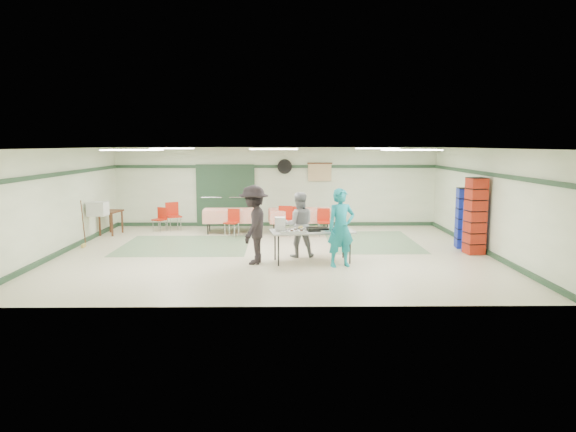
{
  "coord_description": "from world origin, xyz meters",
  "views": [
    {
      "loc": [
        0.21,
        -13.11,
        2.8
      ],
      "look_at": [
        0.36,
        -0.3,
        1.01
      ],
      "focal_mm": 32.0,
      "sensor_mm": 36.0,
      "label": 1
    }
  ],
  "objects_px": {
    "serving_table": "(312,232)",
    "chair_loose_b": "(161,217)",
    "dining_table_b": "(231,215)",
    "chair_c": "(324,219)",
    "chair_loose_a": "(173,213)",
    "crate_stack_blue_a": "(474,228)",
    "dining_table_a": "(300,215)",
    "crate_stack_red": "(475,216)",
    "volunteer_teal": "(341,228)",
    "crate_stack_blue_b": "(464,218)",
    "volunteer_grey": "(299,225)",
    "chair_b": "(285,218)",
    "chair_d": "(233,220)",
    "printer_table": "(111,215)",
    "broom": "(83,223)",
    "volunteer_dark": "(254,225)",
    "office_printer": "(98,209)",
    "chair_a": "(297,218)"
  },
  "relations": [
    {
      "from": "serving_table",
      "to": "chair_d",
      "type": "xyz_separation_m",
      "value": [
        -2.24,
        3.53,
        -0.21
      ]
    },
    {
      "from": "dining_table_b",
      "to": "chair_c",
      "type": "distance_m",
      "value": 2.96
    },
    {
      "from": "chair_c",
      "to": "broom",
      "type": "height_order",
      "value": "broom"
    },
    {
      "from": "chair_loose_a",
      "to": "volunteer_teal",
      "type": "bearing_deg",
      "value": -74.18
    },
    {
      "from": "chair_loose_b",
      "to": "office_printer",
      "type": "bearing_deg",
      "value": -106.76
    },
    {
      "from": "chair_loose_a",
      "to": "crate_stack_blue_a",
      "type": "relative_size",
      "value": 0.68
    },
    {
      "from": "chair_a",
      "to": "crate_stack_blue_a",
      "type": "distance_m",
      "value": 5.19
    },
    {
      "from": "printer_table",
      "to": "office_printer",
      "type": "xyz_separation_m",
      "value": [
        -0.0,
        -1.1,
        0.32
      ]
    },
    {
      "from": "volunteer_grey",
      "to": "volunteer_dark",
      "type": "bearing_deg",
      "value": 28.85
    },
    {
      "from": "dining_table_a",
      "to": "crate_stack_blue_a",
      "type": "relative_size",
      "value": 1.51
    },
    {
      "from": "volunteer_grey",
      "to": "chair_a",
      "type": "bearing_deg",
      "value": -95.9
    },
    {
      "from": "serving_table",
      "to": "crate_stack_red",
      "type": "xyz_separation_m",
      "value": [
        4.22,
        0.85,
        0.27
      ]
    },
    {
      "from": "chair_loose_a",
      "to": "chair_loose_b",
      "type": "relative_size",
      "value": 1.18
    },
    {
      "from": "dining_table_a",
      "to": "dining_table_b",
      "type": "bearing_deg",
      "value": 174.94
    },
    {
      "from": "serving_table",
      "to": "dining_table_b",
      "type": "xyz_separation_m",
      "value": [
        -2.33,
        4.1,
        -0.15
      ]
    },
    {
      "from": "chair_d",
      "to": "serving_table",
      "type": "bearing_deg",
      "value": -38.8
    },
    {
      "from": "volunteer_teal",
      "to": "chair_b",
      "type": "xyz_separation_m",
      "value": [
        -1.26,
        4.01,
        -0.34
      ]
    },
    {
      "from": "chair_d",
      "to": "broom",
      "type": "relative_size",
      "value": 0.65
    },
    {
      "from": "crate_stack_blue_a",
      "to": "printer_table",
      "type": "height_order",
      "value": "crate_stack_blue_a"
    },
    {
      "from": "chair_loose_a",
      "to": "crate_stack_blue_b",
      "type": "xyz_separation_m",
      "value": [
        8.51,
        -2.97,
        0.25
      ]
    },
    {
      "from": "volunteer_teal",
      "to": "chair_loose_a",
      "type": "height_order",
      "value": "volunteer_teal"
    },
    {
      "from": "volunteer_dark",
      "to": "chair_c",
      "type": "bearing_deg",
      "value": 160.83
    },
    {
      "from": "volunteer_teal",
      "to": "crate_stack_blue_b",
      "type": "distance_m",
      "value": 4.15
    },
    {
      "from": "volunteer_teal",
      "to": "office_printer",
      "type": "xyz_separation_m",
      "value": [
        -6.71,
        3.25,
        0.04
      ]
    },
    {
      "from": "volunteer_teal",
      "to": "office_printer",
      "type": "distance_m",
      "value": 7.46
    },
    {
      "from": "dining_table_a",
      "to": "volunteer_dark",
      "type": "bearing_deg",
      "value": -111.43
    },
    {
      "from": "crate_stack_blue_a",
      "to": "crate_stack_red",
      "type": "bearing_deg",
      "value": -90.0
    },
    {
      "from": "chair_c",
      "to": "crate_stack_blue_a",
      "type": "relative_size",
      "value": 0.62
    },
    {
      "from": "serving_table",
      "to": "chair_loose_b",
      "type": "xyz_separation_m",
      "value": [
        -4.64,
        4.37,
        -0.24
      ]
    },
    {
      "from": "chair_c",
      "to": "crate_stack_blue_b",
      "type": "distance_m",
      "value": 4.14
    },
    {
      "from": "dining_table_a",
      "to": "crate_stack_red",
      "type": "relative_size",
      "value": 1.04
    },
    {
      "from": "crate_stack_blue_a",
      "to": "office_printer",
      "type": "height_order",
      "value": "crate_stack_blue_a"
    },
    {
      "from": "chair_c",
      "to": "printer_table",
      "type": "distance_m",
      "value": 6.65
    },
    {
      "from": "dining_table_a",
      "to": "chair_loose_a",
      "type": "bearing_deg",
      "value": 168.35
    },
    {
      "from": "volunteer_grey",
      "to": "chair_b",
      "type": "distance_m",
      "value": 2.99
    },
    {
      "from": "chair_b",
      "to": "printer_table",
      "type": "bearing_deg",
      "value": -175.59
    },
    {
      "from": "chair_b",
      "to": "chair_loose_b",
      "type": "distance_m",
      "value": 4.1
    },
    {
      "from": "chair_b",
      "to": "crate_stack_red",
      "type": "xyz_separation_m",
      "value": [
        4.85,
        -2.69,
        0.42
      ]
    },
    {
      "from": "chair_b",
      "to": "chair_c",
      "type": "xyz_separation_m",
      "value": [
        1.19,
        -0.01,
        -0.05
      ]
    },
    {
      "from": "crate_stack_blue_a",
      "to": "office_printer",
      "type": "distance_m",
      "value": 10.47
    },
    {
      "from": "crate_stack_blue_a",
      "to": "broom",
      "type": "height_order",
      "value": "crate_stack_blue_a"
    },
    {
      "from": "crate_stack_blue_a",
      "to": "printer_table",
      "type": "xyz_separation_m",
      "value": [
        -10.3,
        2.96,
        -0.05
      ]
    },
    {
      "from": "chair_d",
      "to": "volunteer_teal",
      "type": "bearing_deg",
      "value": -35.43
    },
    {
      "from": "chair_loose_a",
      "to": "crate_stack_blue_a",
      "type": "bearing_deg",
      "value": -51.75
    },
    {
      "from": "serving_table",
      "to": "crate_stack_blue_b",
      "type": "xyz_separation_m",
      "value": [
        4.22,
        1.62,
        0.1
      ]
    },
    {
      "from": "chair_loose_b",
      "to": "crate_stack_blue_a",
      "type": "xyz_separation_m",
      "value": [
        8.86,
        -3.45,
        0.2
      ]
    },
    {
      "from": "printer_table",
      "to": "broom",
      "type": "bearing_deg",
      "value": -82.29
    },
    {
      "from": "serving_table",
      "to": "chair_d",
      "type": "height_order",
      "value": "chair_d"
    },
    {
      "from": "volunteer_dark",
      "to": "chair_loose_b",
      "type": "xyz_separation_m",
      "value": [
        -3.25,
        4.52,
        -0.45
      ]
    },
    {
      "from": "chair_b",
      "to": "chair_c",
      "type": "height_order",
      "value": "chair_b"
    }
  ]
}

